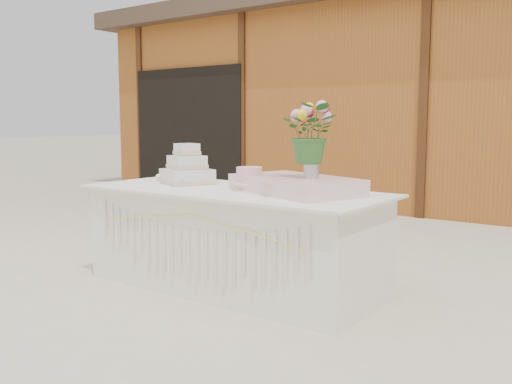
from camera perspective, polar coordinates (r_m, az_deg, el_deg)
ground at (r=4.50m, az=-2.30°, el=-9.52°), size 80.00×80.00×0.00m
barn at (r=9.75m, az=20.49°, el=8.95°), size 12.60×4.60×3.30m
cake_table at (r=4.40m, az=-2.36°, el=-4.70°), size 2.40×1.00×0.77m
wedding_cake at (r=4.75m, az=-6.90°, el=2.18°), size 0.49×0.49×0.33m
pink_cake_stand at (r=4.25m, az=-0.69°, el=1.46°), size 0.25×0.25×0.18m
satin_runner at (r=4.11m, az=3.95°, el=0.70°), size 1.07×0.82×0.12m
flower_vase at (r=4.01m, az=5.57°, el=2.45°), size 0.11×0.11×0.15m
bouquet at (r=4.00m, az=5.62°, el=6.56°), size 0.45×0.41×0.43m
loose_flowers at (r=5.07m, az=-10.12°, el=1.23°), size 0.18×0.34×0.02m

